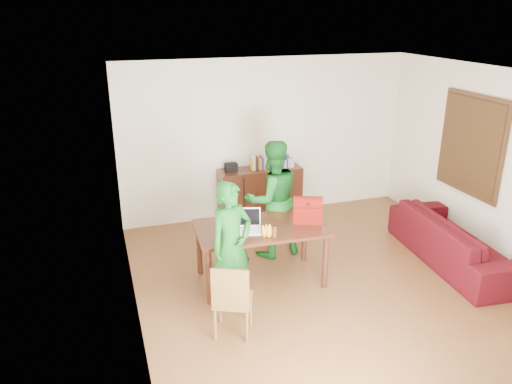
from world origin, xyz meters
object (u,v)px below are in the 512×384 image
object	(u,v)px
person_near	(231,245)
laptop	(247,228)
table	(261,234)
person_far	(272,199)
red_bag	(307,212)
bottle	(274,231)
chair	(233,313)
sofa	(456,240)

from	to	relation	value
person_near	laptop	distance (m)	0.44
table	person_far	xyz separation A→B (m)	(0.41, 0.69, 0.18)
person_near	laptop	world-z (taller)	person_near
table	red_bag	world-z (taller)	red_bag
table	bottle	world-z (taller)	bottle
table	person_near	bearing A→B (deg)	-137.60
red_bag	person_near	bearing A→B (deg)	-140.70
bottle	red_bag	world-z (taller)	red_bag
chair	sofa	world-z (taller)	chair
laptop	sofa	size ratio (longest dim) A/B	0.18
red_bag	person_far	bearing A→B (deg)	128.38
chair	person_near	size ratio (longest dim) A/B	0.56
laptop	bottle	bearing A→B (deg)	-26.47
chair	person_near	world-z (taller)	person_near
chair	laptop	bearing A→B (deg)	88.29
table	sofa	bearing A→B (deg)	-4.07
table	bottle	distance (m)	0.39
table	person_far	world-z (taller)	person_far
chair	laptop	xyz separation A→B (m)	(0.45, 0.91, 0.57)
person_near	bottle	world-z (taller)	person_near
person_near	bottle	bearing A→B (deg)	-14.34
chair	sofa	size ratio (longest dim) A/B	0.39
bottle	sofa	size ratio (longest dim) A/B	0.07
person_far	bottle	distance (m)	1.09
chair	sofa	bearing A→B (deg)	34.83
table	chair	bearing A→B (deg)	-120.19
person_near	sofa	bearing A→B (deg)	-20.60
person_far	bottle	size ratio (longest dim) A/B	10.69
table	red_bag	size ratio (longest dim) A/B	4.58
table	laptop	xyz separation A→B (m)	(-0.21, -0.09, 0.15)
chair	red_bag	xyz separation A→B (m)	(1.29, 0.96, 0.66)
table	person_far	bearing A→B (deg)	62.77
person_far	laptop	xyz separation A→B (m)	(-0.62, -0.78, -0.03)
laptop	red_bag	xyz separation A→B (m)	(0.84, 0.05, 0.09)
laptop	red_bag	bearing A→B (deg)	19.31
table	sofa	size ratio (longest dim) A/B	0.75
person_far	sofa	xyz separation A→B (m)	(2.40, -1.05, -0.53)
person_far	sofa	distance (m)	2.68
table	bottle	size ratio (longest dim) A/B	10.67
laptop	sofa	bearing A→B (deg)	11.06
person_near	laptop	xyz separation A→B (m)	(0.29, 0.33, 0.04)
table	sofa	xyz separation A→B (m)	(2.81, -0.36, -0.35)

